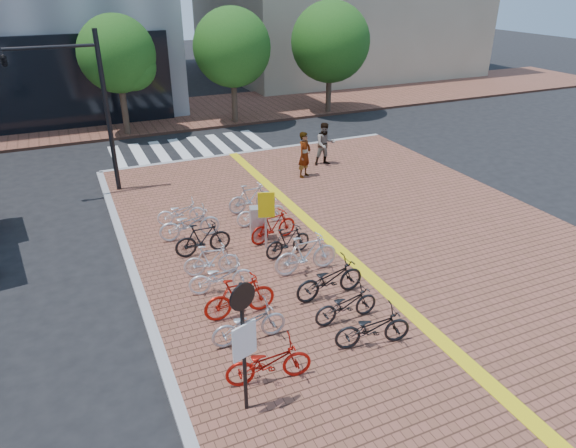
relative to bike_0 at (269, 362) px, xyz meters
name	(u,v)px	position (x,y,z in m)	size (l,w,h in m)	color
ground	(306,298)	(2.11, 2.56, -0.62)	(120.00, 120.00, 0.00)	black
sidewalk	(543,387)	(5.11, -2.44, -0.55)	(14.00, 34.00, 0.15)	brown
tactile_strip	(507,399)	(4.11, -2.44, -0.47)	(0.40, 34.00, 0.01)	gold
kerb_north	(253,152)	(5.11, 14.56, -0.55)	(14.00, 0.25, 0.15)	gray
far_sidewalk	(153,116)	(2.11, 23.56, -0.55)	(70.00, 8.00, 0.15)	brown
crosswalk	(191,149)	(2.61, 16.56, -0.62)	(7.50, 4.00, 0.01)	silver
street_trees	(251,49)	(7.15, 20.02, 3.48)	(16.20, 4.60, 6.35)	#38281E
bike_0	(269,362)	(0.00, 0.00, 0.00)	(0.63, 1.80, 0.94)	#A9130C
bike_1	(249,324)	(0.08, 1.37, -0.01)	(0.62, 1.77, 0.93)	#ADADB2
bike_2	(240,297)	(0.21, 2.38, 0.07)	(0.51, 1.81, 1.09)	#B0170C
bike_3	(221,276)	(0.12, 3.60, -0.02)	(0.60, 1.72, 0.90)	white
bike_4	(211,260)	(0.12, 4.51, -0.01)	(0.44, 1.55, 0.93)	silver
bike_5	(203,239)	(0.23, 5.77, 0.04)	(0.48, 1.70, 1.02)	black
bike_6	(189,224)	(0.13, 6.96, 0.03)	(0.67, 1.93, 1.01)	silver
bike_7	(181,212)	(0.12, 8.12, -0.06)	(0.55, 1.59, 0.83)	white
bike_8	(373,328)	(2.56, 0.11, 0.00)	(0.62, 1.78, 0.94)	black
bike_9	(346,304)	(2.49, 1.16, -0.03)	(0.59, 1.68, 0.89)	black
bike_10	(330,279)	(2.62, 2.24, 0.04)	(0.68, 1.94, 1.02)	black
bike_11	(306,254)	(2.59, 3.58, 0.10)	(0.54, 1.90, 1.14)	silver
bike_12	(288,241)	(2.52, 4.66, -0.01)	(0.44, 1.55, 0.93)	black
bike_13	(273,226)	(2.49, 5.71, 0.03)	(0.47, 1.66, 1.00)	#9F130B
bike_14	(261,212)	(2.56, 6.99, -0.02)	(0.60, 1.73, 0.91)	silver
bike_15	(251,198)	(2.63, 8.09, 0.04)	(0.49, 1.72, 1.03)	#BBBBC1
pedestrian_a	(305,155)	(5.87, 10.48, 0.47)	(0.69, 0.45, 1.89)	gray
pedestrian_b	(325,144)	(7.34, 11.47, 0.46)	(0.91, 0.71, 1.87)	#535569
utility_box	(258,223)	(2.09, 5.98, 0.08)	(0.51, 0.37, 1.11)	silver
yellow_sign	(266,210)	(2.10, 5.34, 0.81)	(0.49, 0.19, 1.85)	#B7B7BC
notice_sign	(244,334)	(-0.69, -0.56, 1.35)	(0.52, 0.21, 2.89)	black
traffic_light_pole	(62,86)	(-2.76, 12.18, 3.62)	(3.19, 1.23, 5.94)	black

